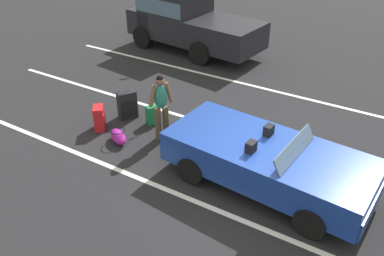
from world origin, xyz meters
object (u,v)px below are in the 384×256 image
(suitcase_medium_bright, at_px, (99,118))
(suitcase_large_black, at_px, (127,104))
(duffel_bag, at_px, (118,136))
(suitcase_small_carryon, at_px, (153,114))
(traveler_person, at_px, (161,104))
(parked_pickup_truck_near, at_px, (186,19))
(convertible_car, at_px, (277,165))

(suitcase_medium_bright, bearing_deg, suitcase_large_black, 37.12)
(suitcase_medium_bright, xyz_separation_m, duffel_bag, (0.79, -0.24, -0.15))
(suitcase_small_carryon, distance_m, traveler_person, 1.01)
(suitcase_medium_bright, xyz_separation_m, traveler_person, (1.58, 0.47, 0.62))
(suitcase_large_black, distance_m, suitcase_medium_bright, 0.86)
(suitcase_small_carryon, height_order, parked_pickup_truck_near, parked_pickup_truck_near)
(duffel_bag, height_order, traveler_person, traveler_person)
(suitcase_large_black, bearing_deg, suitcase_small_carryon, 39.21)
(traveler_person, relative_size, parked_pickup_truck_near, 0.32)
(convertible_car, height_order, suitcase_medium_bright, convertible_car)
(suitcase_medium_bright, bearing_deg, traveler_person, -21.53)
(suitcase_large_black, height_order, duffel_bag, suitcase_large_black)
(duffel_bag, bearing_deg, suitcase_small_carryon, 80.93)
(convertible_car, relative_size, suitcase_small_carryon, 5.05)
(duffel_bag, distance_m, parked_pickup_truck_near, 6.64)
(suitcase_small_carryon, distance_m, parked_pickup_truck_near, 5.61)
(suitcase_medium_bright, bearing_deg, duffel_bag, -54.81)
(suitcase_medium_bright, height_order, duffel_bag, suitcase_medium_bright)
(convertible_car, height_order, suitcase_large_black, convertible_car)
(suitcase_small_carryon, bearing_deg, duffel_bag, 105.67)
(suitcase_medium_bright, bearing_deg, suitcase_small_carryon, 5.24)
(suitcase_large_black, xyz_separation_m, traveler_person, (1.36, -0.37, 0.56))
(duffel_bag, bearing_deg, traveler_person, 41.90)
(convertible_car, height_order, parked_pickup_truck_near, parked_pickup_truck_near)
(suitcase_large_black, relative_size, suitcase_medium_bright, 1.74)
(parked_pickup_truck_near, bearing_deg, convertible_car, 141.30)
(convertible_car, relative_size, traveler_person, 2.58)
(suitcase_large_black, relative_size, traveler_person, 0.65)
(duffel_bag, bearing_deg, parked_pickup_truck_near, 107.73)
(convertible_car, height_order, duffel_bag, convertible_car)
(suitcase_medium_bright, relative_size, parked_pickup_truck_near, 0.12)
(suitcase_large_black, bearing_deg, parked_pickup_truck_near, 138.18)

